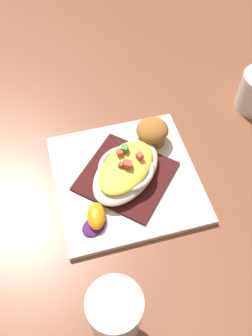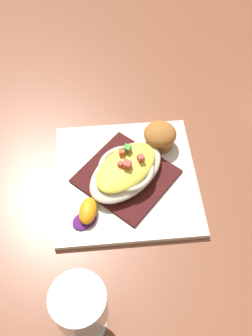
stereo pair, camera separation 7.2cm
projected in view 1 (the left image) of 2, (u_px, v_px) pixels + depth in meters
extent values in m
plane|color=brown|center=(126.00, 180.00, 0.75)|extent=(2.60, 2.60, 0.00)
cube|color=silver|center=(126.00, 178.00, 0.75)|extent=(0.33, 0.33, 0.01)
cube|color=#401415|center=(126.00, 176.00, 0.74)|extent=(0.22, 0.22, 0.01)
ellipsoid|color=beige|center=(126.00, 171.00, 0.73)|extent=(0.20, 0.17, 0.03)
torus|color=beige|center=(126.00, 168.00, 0.72)|extent=(0.15, 0.15, 0.01)
ellipsoid|color=yellow|center=(126.00, 167.00, 0.72)|extent=(0.16, 0.14, 0.02)
cube|color=#CF4936|center=(139.00, 155.00, 0.71)|extent=(0.01, 0.01, 0.01)
cube|color=#D3452E|center=(128.00, 163.00, 0.70)|extent=(0.01, 0.01, 0.01)
cube|color=#D8453C|center=(130.00, 164.00, 0.70)|extent=(0.02, 0.02, 0.01)
cube|color=#B0532B|center=(126.00, 150.00, 0.72)|extent=(0.01, 0.01, 0.01)
cube|color=#47973A|center=(124.00, 149.00, 0.72)|extent=(0.02, 0.02, 0.01)
cube|color=#C74130|center=(120.00, 163.00, 0.70)|extent=(0.01, 0.01, 0.01)
cube|color=#D24939|center=(120.00, 153.00, 0.72)|extent=(0.01, 0.01, 0.01)
cylinder|color=#A4652E|center=(152.00, 136.00, 0.79)|extent=(0.06, 0.06, 0.02)
ellipsoid|color=#A6642A|center=(152.00, 130.00, 0.77)|extent=(0.07, 0.07, 0.04)
ellipsoid|color=#4C0F23|center=(153.00, 127.00, 0.76)|extent=(0.03, 0.03, 0.01)
ellipsoid|color=#511A66|center=(94.00, 226.00, 0.68)|extent=(0.06, 0.05, 0.01)
ellipsoid|color=orange|center=(96.00, 216.00, 0.68)|extent=(0.05, 0.06, 0.02)
cylinder|color=white|center=(117.00, 328.00, 0.59)|extent=(0.07, 0.07, 0.00)
cylinder|color=white|center=(116.00, 322.00, 0.56)|extent=(0.01, 0.01, 0.07)
cylinder|color=white|center=(115.00, 310.00, 0.51)|extent=(0.08, 0.08, 0.07)
cylinder|color=silver|center=(115.00, 313.00, 0.52)|extent=(0.07, 0.07, 0.03)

